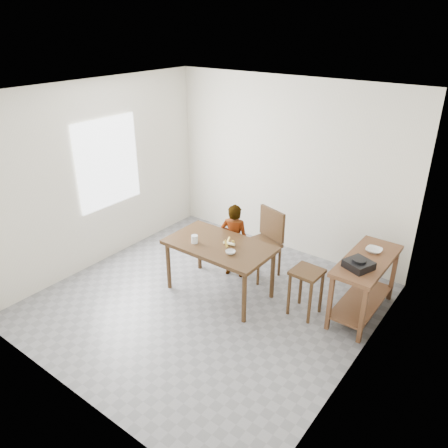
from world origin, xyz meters
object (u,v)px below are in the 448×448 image
Objects in this scene: prep_counter at (363,287)px; child at (234,241)px; dining_chair at (260,244)px; stool at (305,292)px; dining_table at (220,268)px.

child is (-1.84, -0.20, 0.16)m from prep_counter.
stool is (0.97, -0.45, -0.18)m from dining_chair.
dining_chair is 1.08m from stool.
stool is (1.26, -0.22, -0.24)m from child.
prep_counter is 1.55m from dining_chair.
child is at bearing -125.76° from dining_chair.
child is 1.77× the size of stool.
dining_chair reaches higher than dining_table.
dining_table is 1.86m from prep_counter.
child is (-0.12, 0.50, 0.18)m from dining_table.
prep_counter is at bearing 22.15° from dining_table.
child reaches higher than prep_counter.
dining_table is at bearing -157.85° from prep_counter.
dining_table is 1.26× the size of child.
dining_chair is at bearing 76.33° from dining_table.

